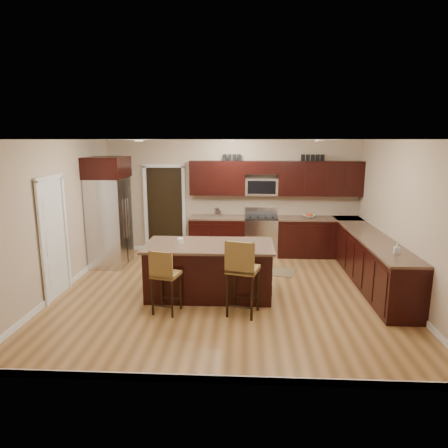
# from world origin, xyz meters

# --- Properties ---
(floor) EXTENTS (6.00, 6.00, 0.00)m
(floor) POSITION_xyz_m (0.00, 0.00, 0.00)
(floor) COLOR #A0713F
(floor) RESTS_ON ground
(ceiling) EXTENTS (6.00, 6.00, 0.00)m
(ceiling) POSITION_xyz_m (0.00, 0.00, 2.70)
(ceiling) COLOR silver
(ceiling) RESTS_ON wall_back
(wall_back) EXTENTS (6.00, 0.00, 6.00)m
(wall_back) POSITION_xyz_m (0.00, 2.75, 1.35)
(wall_back) COLOR tan
(wall_back) RESTS_ON floor
(wall_left) EXTENTS (0.00, 5.50, 5.50)m
(wall_left) POSITION_xyz_m (-3.00, 0.00, 1.35)
(wall_left) COLOR tan
(wall_left) RESTS_ON floor
(wall_right) EXTENTS (0.00, 5.50, 5.50)m
(wall_right) POSITION_xyz_m (3.00, 0.00, 1.35)
(wall_right) COLOR tan
(wall_right) RESTS_ON floor
(base_cabinets) EXTENTS (4.02, 3.96, 0.92)m
(base_cabinets) POSITION_xyz_m (1.90, 1.45, 0.46)
(base_cabinets) COLOR black
(base_cabinets) RESTS_ON floor
(upper_cabinets) EXTENTS (4.00, 0.33, 0.80)m
(upper_cabinets) POSITION_xyz_m (1.04, 2.58, 1.84)
(upper_cabinets) COLOR black
(upper_cabinets) RESTS_ON wall_back
(range) EXTENTS (0.76, 0.64, 1.11)m
(range) POSITION_xyz_m (0.68, 2.45, 0.47)
(range) COLOR silver
(range) RESTS_ON floor
(microwave) EXTENTS (0.76, 0.31, 0.40)m
(microwave) POSITION_xyz_m (0.68, 2.60, 1.62)
(microwave) COLOR silver
(microwave) RESTS_ON upper_cabinets
(doorway) EXTENTS (0.85, 0.03, 2.06)m
(doorway) POSITION_xyz_m (-1.65, 2.73, 1.03)
(doorway) COLOR black
(doorway) RESTS_ON floor
(pantry_door) EXTENTS (0.03, 0.80, 2.04)m
(pantry_door) POSITION_xyz_m (-2.98, -0.30, 1.02)
(pantry_door) COLOR white
(pantry_door) RESTS_ON floor
(letter_decor) EXTENTS (2.20, 0.03, 0.15)m
(letter_decor) POSITION_xyz_m (0.90, 2.58, 2.29)
(letter_decor) COLOR black
(letter_decor) RESTS_ON upper_cabinets
(island) EXTENTS (2.23, 1.18, 0.92)m
(island) POSITION_xyz_m (-0.32, -0.09, 0.43)
(island) COLOR black
(island) RESTS_ON floor
(stool_left) EXTENTS (0.47, 0.47, 1.04)m
(stool_left) POSITION_xyz_m (-0.94, -0.93, 0.65)
(stool_left) COLOR olive
(stool_left) RESTS_ON floor
(stool_right) EXTENTS (0.56, 0.56, 1.22)m
(stool_right) POSITION_xyz_m (0.26, -0.94, 0.76)
(stool_right) COLOR olive
(stool_right) RESTS_ON floor
(refrigerator) EXTENTS (0.79, 1.01, 2.35)m
(refrigerator) POSITION_xyz_m (-2.62, 1.54, 1.20)
(refrigerator) COLOR silver
(refrigerator) RESTS_ON floor
(floor_mat) EXTENTS (1.01, 0.81, 0.01)m
(floor_mat) POSITION_xyz_m (0.91, 1.23, 0.01)
(floor_mat) COLOR brown
(floor_mat) RESTS_ON floor
(fruit_bowl) EXTENTS (0.30, 0.30, 0.07)m
(fruit_bowl) POSITION_xyz_m (1.79, 2.45, 0.95)
(fruit_bowl) COLOR silver
(fruit_bowl) RESTS_ON base_cabinets
(soap_bottle) EXTENTS (0.09, 0.09, 0.18)m
(soap_bottle) POSITION_xyz_m (2.70, -0.56, 1.01)
(soap_bottle) COLOR #B2B2B2
(soap_bottle) RESTS_ON base_cabinets
(canister_tall) EXTENTS (0.12, 0.12, 0.21)m
(canister_tall) POSITION_xyz_m (-0.36, 2.45, 1.02)
(canister_tall) COLOR silver
(canister_tall) RESTS_ON base_cabinets
(canister_short) EXTENTS (0.11, 0.11, 0.16)m
(canister_short) POSITION_xyz_m (-0.32, 2.45, 1.00)
(canister_short) COLOR silver
(canister_short) RESTS_ON base_cabinets
(island_jar) EXTENTS (0.10, 0.10, 0.10)m
(island_jar) POSITION_xyz_m (-0.82, -0.09, 0.97)
(island_jar) COLOR white
(island_jar) RESTS_ON island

